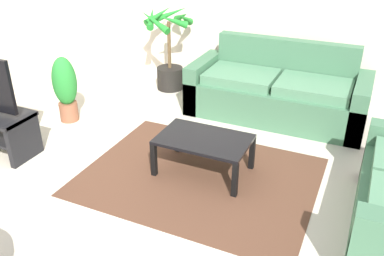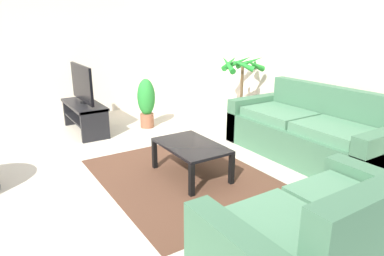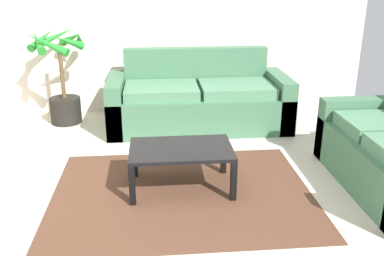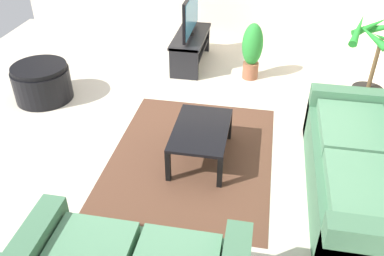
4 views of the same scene
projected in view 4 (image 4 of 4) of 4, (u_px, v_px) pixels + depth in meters
ground_plane at (147, 131)px, 4.82m from camera, size 6.60×6.60×0.00m
couch_main at (366, 172)px, 3.74m from camera, size 2.14×0.90×0.90m
tv_stand at (191, 45)px, 6.17m from camera, size 1.10×0.45×0.46m
tv at (191, 14)px, 5.90m from camera, size 0.99×0.10×0.60m
coffee_table at (201, 132)px, 4.22m from camera, size 0.87×0.56×0.38m
area_rug at (191, 156)px, 4.42m from camera, size 2.20×1.70×0.01m
potted_palm at (372, 73)px, 4.91m from camera, size 0.68×0.76×1.17m
potted_plant_small at (252, 49)px, 5.70m from camera, size 0.29×0.29×0.81m
ottoman at (42, 82)px, 5.33m from camera, size 0.73×0.73×0.47m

